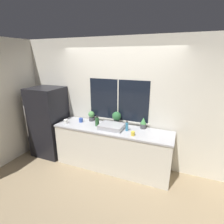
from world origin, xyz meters
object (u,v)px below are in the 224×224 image
object	(u,v)px
refrigerator	(49,122)
potted_plant_right	(143,123)
potted_plant_left	(91,116)
mug_yellow	(133,134)
mug_blue	(81,120)
bottle_tall	(97,122)
sink	(112,126)
soap_bottle	(127,126)
mug_white	(66,121)
potted_plant_center	(117,117)

from	to	relation	value
refrigerator	potted_plant_right	distance (m)	2.24
potted_plant_left	mug_yellow	bearing A→B (deg)	-20.43
potted_plant_right	mug_blue	distance (m)	1.38
potted_plant_left	bottle_tall	xyz separation A→B (m)	(0.26, -0.22, -0.03)
potted_plant_left	mug_yellow	xyz separation A→B (m)	(1.09, -0.41, -0.08)
sink	soap_bottle	xyz separation A→B (m)	(0.32, 0.01, 0.04)
sink	mug_blue	distance (m)	0.78
mug_blue	mug_white	bearing A→B (deg)	-143.63
refrigerator	bottle_tall	world-z (taller)	refrigerator
refrigerator	bottle_tall	bearing A→B (deg)	0.69
mug_white	potted_plant_center	bearing A→B (deg)	18.70
potted_plant_left	mug_yellow	distance (m)	1.16
soap_bottle	mug_yellow	distance (m)	0.25
mug_yellow	mug_blue	world-z (taller)	mug_blue
mug_white	mug_blue	xyz separation A→B (m)	(0.26, 0.19, 0.00)
potted_plant_left	mug_white	size ratio (longest dim) A/B	2.39
refrigerator	potted_plant_left	xyz separation A→B (m)	(1.03, 0.24, 0.21)
potted_plant_left	potted_plant_right	bearing A→B (deg)	0.00
sink	potted_plant_center	world-z (taller)	potted_plant_center
sink	mug_yellow	world-z (taller)	sink
refrigerator	sink	distance (m)	1.64
sink	bottle_tall	bearing A→B (deg)	176.83
soap_bottle	mug_white	bearing A→B (deg)	-174.83
potted_plant_center	potted_plant_right	bearing A→B (deg)	-0.00
sink	mug_yellow	size ratio (longest dim) A/B	6.04
soap_bottle	bottle_tall	distance (m)	0.66
sink	soap_bottle	bearing A→B (deg)	1.71
potted_plant_center	soap_bottle	world-z (taller)	potted_plant_center
potted_plant_center	bottle_tall	world-z (taller)	potted_plant_center
potted_plant_center	mug_blue	bearing A→B (deg)	-168.35
potted_plant_center	potted_plant_right	xyz separation A→B (m)	(0.58, -0.00, -0.05)
potted_plant_center	mug_yellow	world-z (taller)	potted_plant_center
potted_plant_center	mug_blue	distance (m)	0.82
refrigerator	potted_plant_left	bearing A→B (deg)	13.05
sink	mug_white	world-z (taller)	sink
potted_plant_left	bottle_tall	distance (m)	0.34
bottle_tall	mug_yellow	size ratio (longest dim) A/B	2.83
refrigerator	mug_blue	world-z (taller)	refrigerator
refrigerator	potted_plant_left	world-z (taller)	refrigerator
sink	potted_plant_right	world-z (taller)	sink
soap_bottle	mug_white	world-z (taller)	soap_bottle
potted_plant_left	potted_plant_right	world-z (taller)	potted_plant_right
soap_bottle	mug_blue	distance (m)	1.10
sink	mug_yellow	xyz separation A→B (m)	(0.49, -0.16, -0.01)
bottle_tall	mug_white	bearing A→B (deg)	-169.30
soap_bottle	bottle_tall	xyz separation A→B (m)	(-0.66, 0.01, 0.01)
potted_plant_center	bottle_tall	bearing A→B (deg)	-147.59
potted_plant_center	bottle_tall	distance (m)	0.42
potted_plant_right	mug_yellow	distance (m)	0.42
refrigerator	mug_white	distance (m)	0.62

